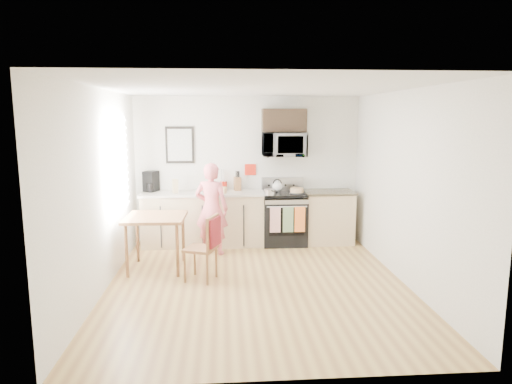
{
  "coord_description": "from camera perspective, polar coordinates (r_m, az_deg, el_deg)",
  "views": [
    {
      "loc": [
        -0.45,
        -5.88,
        2.24
      ],
      "look_at": [
        0.06,
        1.0,
        1.1
      ],
      "focal_mm": 32.0,
      "sensor_mm": 36.0,
      "label": 1
    }
  ],
  "objects": [
    {
      "name": "person",
      "position": [
        7.48,
        -5.58,
        -2.1
      ],
      "size": [
        0.63,
        0.49,
        1.52
      ],
      "primitive_type": "imported",
      "rotation": [
        0.0,
        0.0,
        2.88
      ],
      "color": "#B9323B",
      "rests_on": "floor"
    },
    {
      "name": "coffee_maker",
      "position": [
        8.24,
        -13.0,
        1.23
      ],
      "size": [
        0.28,
        0.33,
        0.36
      ],
      "rotation": [
        0.0,
        0.0,
        -0.43
      ],
      "color": "black",
      "rests_on": "countertop_left"
    },
    {
      "name": "chair",
      "position": [
        6.28,
        -5.88,
        -5.88
      ],
      "size": [
        0.53,
        0.5,
        0.92
      ],
      "rotation": [
        0.0,
        0.0,
        -0.36
      ],
      "color": "brown",
      "rests_on": "floor"
    },
    {
      "name": "left_wall",
      "position": [
        6.15,
        -18.76,
        0.09
      ],
      "size": [
        0.04,
        4.6,
        2.6
      ],
      "primitive_type": "cube",
      "color": "silver",
      "rests_on": "floor"
    },
    {
      "name": "microwave",
      "position": [
        8.05,
        3.52,
        5.94
      ],
      "size": [
        0.76,
        0.51,
        0.42
      ],
      "primitive_type": "imported",
      "color": "#A6A6AA",
      "rests_on": "back_wall"
    },
    {
      "name": "milk_carton",
      "position": [
        7.99,
        -10.06,
        0.73
      ],
      "size": [
        0.11,
        0.11,
        0.24
      ],
      "primitive_type": "cube",
      "rotation": [
        0.0,
        0.0,
        0.28
      ],
      "color": "tan",
      "rests_on": "countertop_left"
    },
    {
      "name": "cake",
      "position": [
        7.96,
        5.14,
        0.15
      ],
      "size": [
        0.29,
        0.29,
        0.09
      ],
      "color": "black",
      "rests_on": "range"
    },
    {
      "name": "cabinet_left",
      "position": [
        8.09,
        -6.61,
        -3.48
      ],
      "size": [
        2.1,
        0.6,
        0.9
      ],
      "primitive_type": "cube",
      "color": "tan",
      "rests_on": "floor"
    },
    {
      "name": "window",
      "position": [
        6.88,
        -16.93,
        3.22
      ],
      "size": [
        0.06,
        1.4,
        1.5
      ],
      "color": "silver",
      "rests_on": "left_wall"
    },
    {
      "name": "utensil_crock",
      "position": [
        8.18,
        -4.09,
        1.27
      ],
      "size": [
        0.13,
        0.13,
        0.38
      ],
      "color": "#A31A0E",
      "rests_on": "countertop_left"
    },
    {
      "name": "dining_table",
      "position": [
        6.87,
        -12.44,
        -3.7
      ],
      "size": [
        0.86,
        0.86,
        0.81
      ],
      "rotation": [
        0.0,
        0.0,
        -0.03
      ],
      "color": "brown",
      "rests_on": "floor"
    },
    {
      "name": "wall_trivet",
      "position": [
        8.23,
        -0.71,
        2.82
      ],
      "size": [
        0.2,
        0.02,
        0.2
      ],
      "primitive_type": "cube",
      "color": "#A31A0E",
      "rests_on": "back_wall"
    },
    {
      "name": "upper_cabinet",
      "position": [
        8.08,
        3.51,
        8.93
      ],
      "size": [
        0.76,
        0.35,
        0.4
      ],
      "primitive_type": "cube",
      "color": "black",
      "rests_on": "back_wall"
    },
    {
      "name": "countertop_left",
      "position": [
        8.0,
        -6.67,
        -0.19
      ],
      "size": [
        2.14,
        0.64,
        0.04
      ],
      "primitive_type": "cube",
      "color": "beige",
      "rests_on": "cabinet_left"
    },
    {
      "name": "wall_art",
      "position": [
        8.2,
        -9.51,
        5.82
      ],
      "size": [
        0.5,
        0.04,
        0.65
      ],
      "color": "black",
      "rests_on": "back_wall"
    },
    {
      "name": "front_wall",
      "position": [
        3.73,
        2.83,
        -5.24
      ],
      "size": [
        4.0,
        0.04,
        2.6
      ],
      "primitive_type": "cube",
      "color": "silver",
      "rests_on": "floor"
    },
    {
      "name": "bread_bag",
      "position": [
        7.87,
        -4.85,
        0.24
      ],
      "size": [
        0.32,
        0.22,
        0.11
      ],
      "primitive_type": "cube",
      "rotation": [
        0.0,
        0.0,
        -0.3
      ],
      "color": "#D9BC72",
      "rests_on": "countertop_left"
    },
    {
      "name": "right_wall",
      "position": [
        6.44,
        18.2,
        0.51
      ],
      "size": [
        0.04,
        4.6,
        2.6
      ],
      "primitive_type": "cube",
      "color": "silver",
      "rests_on": "floor"
    },
    {
      "name": "back_wall",
      "position": [
        8.25,
        -1.06,
        2.83
      ],
      "size": [
        4.0,
        0.04,
        2.6
      ],
      "primitive_type": "cube",
      "color": "silver",
      "rests_on": "floor"
    },
    {
      "name": "kettle",
      "position": [
        8.1,
        2.67,
        0.72
      ],
      "size": [
        0.18,
        0.18,
        0.23
      ],
      "color": "white",
      "rests_on": "range"
    },
    {
      "name": "fruit_bowl",
      "position": [
        8.09,
        -6.38,
        0.36
      ],
      "size": [
        0.29,
        0.29,
        0.1
      ],
      "color": "white",
      "rests_on": "countertop_left"
    },
    {
      "name": "pot",
      "position": [
        7.77,
        1.75,
        0.01
      ],
      "size": [
        0.2,
        0.34,
        0.1
      ],
      "rotation": [
        0.0,
        0.0,
        0.2
      ],
      "color": "#A6A6AA",
      "rests_on": "range"
    },
    {
      "name": "knife_block",
      "position": [
        8.15,
        -2.34,
        1.04
      ],
      "size": [
        0.14,
        0.17,
        0.24
      ],
      "primitive_type": "cube",
      "rotation": [
        0.0,
        0.0,
        0.19
      ],
      "color": "brown",
      "rests_on": "countertop_left"
    },
    {
      "name": "floor",
      "position": [
        6.31,
        0.14,
        -11.43
      ],
      "size": [
        4.6,
        4.6,
        0.0
      ],
      "primitive_type": "plane",
      "color": "olive",
      "rests_on": "ground"
    },
    {
      "name": "cabinet_right",
      "position": [
        8.29,
        9.0,
        -3.2
      ],
      "size": [
        0.84,
        0.6,
        0.9
      ],
      "primitive_type": "cube",
      "color": "tan",
      "rests_on": "floor"
    },
    {
      "name": "ceiling",
      "position": [
        5.91,
        0.15,
        12.87
      ],
      "size": [
        4.0,
        4.6,
        0.04
      ],
      "primitive_type": "cube",
      "color": "silver",
      "rests_on": "back_wall"
    },
    {
      "name": "range",
      "position": [
        8.13,
        3.53,
        -3.46
      ],
      "size": [
        0.76,
        0.7,
        1.16
      ],
      "color": "black",
      "rests_on": "floor"
    },
    {
      "name": "countertop_right",
      "position": [
        8.21,
        9.08,
        0.0
      ],
      "size": [
        0.88,
        0.64,
        0.04
      ],
      "primitive_type": "cube",
      "color": "black",
      "rests_on": "cabinet_right"
    }
  ]
}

